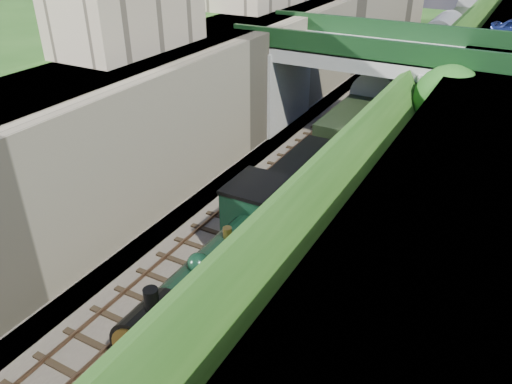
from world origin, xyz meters
name	(u,v)px	position (x,y,z in m)	size (l,w,h in m)	color
trackbed	(334,161)	(0.00, 20.00, 0.10)	(10.00, 90.00, 0.20)	#473F38
retaining_wall	(254,93)	(-5.50, 20.00, 3.50)	(1.00, 90.00, 7.00)	#756B56
street_plateau_left	(207,84)	(-9.00, 20.00, 3.50)	(6.00, 90.00, 7.00)	#262628
embankment_slope	(433,122)	(4.94, 22.54, 2.66)	(4.17, 90.36, 6.36)	#1E4714
track_left	(303,152)	(-2.00, 20.00, 0.25)	(2.50, 90.00, 0.20)	black
track_right	(353,163)	(1.20, 20.00, 0.25)	(2.50, 90.00, 0.20)	black
road_bridge	(376,82)	(0.94, 24.00, 4.08)	(16.00, 6.40, 7.25)	gray
building_near	(128,8)	(-9.50, 14.00, 9.00)	(4.00, 8.00, 4.00)	gray
tree	(450,102)	(5.91, 20.41, 4.65)	(3.60, 3.80, 6.60)	black
locomotive	(226,272)	(1.20, 5.82, 1.89)	(3.10, 10.22, 3.83)	black
tender	(308,191)	(1.20, 13.18, 1.62)	(2.70, 6.00, 3.05)	black
coach_front	(384,105)	(1.20, 25.78, 2.05)	(2.90, 18.00, 3.70)	black
coach_middle	(440,47)	(1.20, 44.58, 2.05)	(2.90, 18.00, 3.70)	black
coach_rear	(470,16)	(1.20, 63.38, 2.05)	(2.90, 18.00, 3.70)	black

